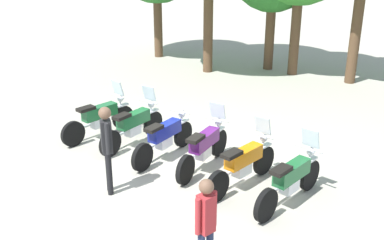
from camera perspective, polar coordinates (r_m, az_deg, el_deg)
ground_plane at (r=10.48m, az=-1.28°, el=-5.47°), size 80.00×80.00×0.00m
motorcycle_0 at (r=11.96m, az=-11.31°, el=0.30°), size 0.82×2.14×1.37m
motorcycle_1 at (r=11.35m, az=-7.23°, el=-0.60°), size 0.67×2.18×1.37m
motorcycle_2 at (r=10.61m, az=-3.43°, el=-2.15°), size 0.64×2.19×0.99m
motorcycle_3 at (r=10.10m, az=1.51°, el=-3.30°), size 0.62×2.19×1.37m
motorcycle_4 at (r=9.43m, az=6.34°, el=-5.32°), size 0.82×2.14×1.37m
motorcycle_5 at (r=8.98m, az=12.11°, el=-7.16°), size 0.81×2.14×1.37m
person_0 at (r=6.79m, az=1.73°, el=-12.46°), size 0.28×0.40×1.64m
person_1 at (r=9.05m, az=-10.46°, el=-2.82°), size 0.34×0.34×1.82m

